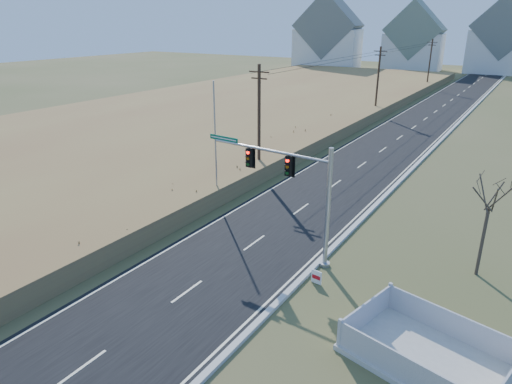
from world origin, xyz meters
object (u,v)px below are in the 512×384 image
(fence_enclosure, at_px, (428,356))
(flagpole, at_px, (216,156))
(bare_tree, at_px, (492,192))
(open_sign, at_px, (316,277))
(traffic_signal_mast, at_px, (297,187))

(fence_enclosure, bearing_deg, flagpole, 165.46)
(flagpole, distance_m, bare_tree, 17.16)
(flagpole, bearing_deg, open_sign, -29.76)
(traffic_signal_mast, xyz_separation_m, flagpole, (-8.36, 4.05, -0.63))
(fence_enclosure, xyz_separation_m, open_sign, (-5.91, 2.77, 0.10))
(flagpole, relative_size, bare_tree, 1.53)
(open_sign, bearing_deg, traffic_signal_mast, 144.92)
(traffic_signal_mast, relative_size, bare_tree, 1.45)
(traffic_signal_mast, bearing_deg, bare_tree, 24.50)
(flagpole, bearing_deg, traffic_signal_mast, -25.85)
(traffic_signal_mast, xyz_separation_m, open_sign, (2.20, -1.99, -3.66))
(fence_enclosure, relative_size, bare_tree, 1.18)
(traffic_signal_mast, relative_size, open_sign, 11.62)
(fence_enclosure, height_order, bare_tree, bare_tree)
(traffic_signal_mast, distance_m, open_sign, 4.71)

